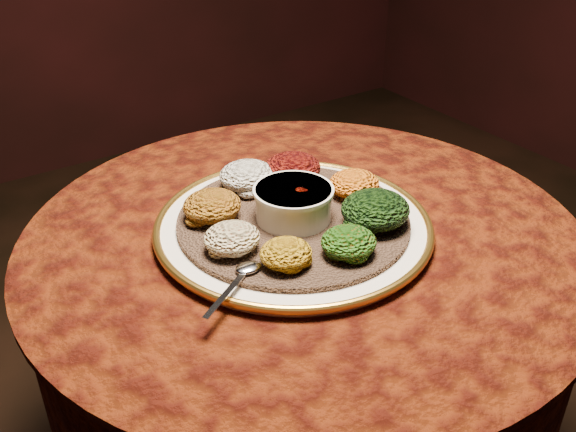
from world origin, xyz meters
TOP-DOWN VIEW (x-y plane):
  - table at (0.00, 0.00)m, footprint 0.96×0.96m
  - platter at (-0.02, 0.00)m, footprint 0.54×0.54m
  - injera at (-0.02, 0.00)m, footprint 0.42×0.42m
  - stew_bowl at (-0.02, 0.00)m, footprint 0.13×0.13m
  - spoon at (-0.17, -0.09)m, footprint 0.13×0.09m
  - portion_ayib at (-0.03, 0.14)m, footprint 0.10×0.10m
  - portion_kitfo at (0.06, 0.12)m, footprint 0.11×0.10m
  - portion_tikil at (0.12, 0.01)m, footprint 0.09×0.09m
  - portion_gomen at (0.08, -0.09)m, footprint 0.11×0.11m
  - portion_mixveg at (-0.01, -0.13)m, footprint 0.09×0.08m
  - portion_kik at (-0.10, -0.10)m, footprint 0.08×0.08m
  - portion_timatim at (-0.15, -0.02)m, footprint 0.09×0.08m
  - portion_shiro at (-0.13, 0.08)m, footprint 0.10×0.09m

SIDE VIEW (x-z plane):
  - table at x=0.00m, z-range 0.19..0.92m
  - platter at x=-0.02m, z-range 0.73..0.76m
  - injera at x=-0.02m, z-range 0.75..0.76m
  - spoon at x=-0.17m, z-range 0.76..0.77m
  - portion_kik at x=-0.10m, z-range 0.76..0.80m
  - portion_mixveg at x=-0.01m, z-range 0.76..0.80m
  - portion_timatim at x=-0.15m, z-range 0.76..0.80m
  - portion_tikil at x=0.12m, z-range 0.76..0.81m
  - portion_shiro at x=-0.13m, z-range 0.76..0.81m
  - portion_ayib at x=-0.03m, z-range 0.76..0.81m
  - portion_kitfo at x=0.06m, z-range 0.76..0.81m
  - portion_gomen at x=0.08m, z-range 0.76..0.82m
  - stew_bowl at x=-0.02m, z-range 0.77..0.82m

